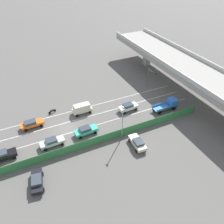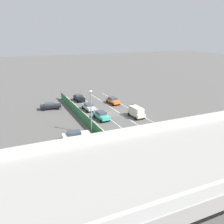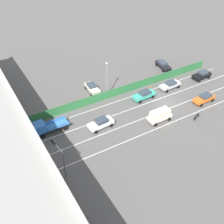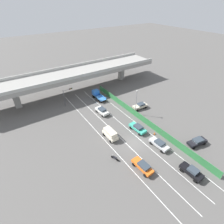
% 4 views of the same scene
% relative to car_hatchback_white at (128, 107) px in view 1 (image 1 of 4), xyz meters
% --- Properties ---
extents(ground_plane, '(300.00, 300.00, 0.00)m').
position_rel_car_hatchback_white_xyz_m(ground_plane, '(0.03, -14.42, -0.95)').
color(ground_plane, '#565451').
extents(lane_line_left_edge, '(0.14, 47.38, 0.01)m').
position_rel_car_hatchback_white_xyz_m(lane_line_left_edge, '(-5.16, -8.73, -0.95)').
color(lane_line_left_edge, silver).
rests_on(lane_line_left_edge, ground).
extents(lane_line_mid_left, '(0.14, 47.38, 0.01)m').
position_rel_car_hatchback_white_xyz_m(lane_line_mid_left, '(-1.70, -8.73, -0.95)').
color(lane_line_mid_left, silver).
rests_on(lane_line_mid_left, ground).
extents(lane_line_mid_right, '(0.14, 47.38, 0.01)m').
position_rel_car_hatchback_white_xyz_m(lane_line_mid_right, '(1.76, -8.73, -0.95)').
color(lane_line_mid_right, silver).
rests_on(lane_line_mid_right, ground).
extents(lane_line_right_edge, '(0.14, 47.38, 0.01)m').
position_rel_car_hatchback_white_xyz_m(lane_line_right_edge, '(5.22, -8.73, -0.95)').
color(lane_line_right_edge, silver).
rests_on(lane_line_right_edge, ground).
extents(elevated_overpass, '(59.59, 10.51, 7.80)m').
position_rel_car_hatchback_white_xyz_m(elevated_overpass, '(0.03, 16.96, 5.23)').
color(elevated_overpass, gray).
rests_on(elevated_overpass, ground).
extents(green_fence, '(0.10, 43.48, 1.78)m').
position_rel_car_hatchback_white_xyz_m(green_fence, '(6.99, -8.73, -0.06)').
color(green_fence, '#2D753D').
rests_on(green_fence, ground).
extents(car_hatchback_white, '(2.23, 4.60, 1.73)m').
position_rel_car_hatchback_white_xyz_m(car_hatchback_white, '(0.00, 0.00, 0.00)').
color(car_hatchback_white, silver).
rests_on(car_hatchback_white, ground).
extents(car_van_cream, '(2.07, 4.38, 2.17)m').
position_rel_car_hatchback_white_xyz_m(car_van_cream, '(-3.59, -9.75, 0.27)').
color(car_van_cream, beige).
rests_on(car_van_cream, ground).
extents(car_taxi_orange, '(2.09, 4.67, 1.55)m').
position_rel_car_hatchback_white_xyz_m(car_taxi_orange, '(-3.36, -20.76, -0.07)').
color(car_taxi_orange, orange).
rests_on(car_taxi_orange, ground).
extents(car_sedan_black, '(2.07, 4.32, 1.65)m').
position_rel_car_hatchback_white_xyz_m(car_sedan_black, '(3.35, -26.71, -0.04)').
color(car_sedan_black, black).
rests_on(car_sedan_black, ground).
extents(car_taxi_teal, '(2.17, 4.74, 1.63)m').
position_rel_car_hatchback_white_xyz_m(car_taxi_teal, '(3.39, -11.43, -0.04)').
color(car_taxi_teal, teal).
rests_on(car_taxi_teal, ground).
extents(car_sedan_silver, '(2.10, 4.66, 1.53)m').
position_rel_car_hatchback_white_xyz_m(car_sedan_silver, '(3.71, -18.25, -0.09)').
color(car_sedan_silver, '#B7BABC').
rests_on(car_sedan_silver, ground).
extents(flatbed_truck_blue, '(2.29, 5.80, 2.38)m').
position_rel_car_hatchback_white_xyz_m(flatbed_truck_blue, '(3.39, 8.57, 0.28)').
color(flatbed_truck_blue, black).
rests_on(flatbed_truck_blue, ground).
extents(motorcycle, '(0.84, 1.88, 0.93)m').
position_rel_car_hatchback_white_xyz_m(motorcycle, '(-6.48, -15.86, -0.49)').
color(motorcycle, black).
rests_on(motorcycle, ground).
extents(parked_sedan_dark, '(4.80, 2.52, 1.51)m').
position_rel_car_hatchback_white_xyz_m(parked_sedan_dark, '(11.31, -22.47, -0.09)').
color(parked_sedan_dark, black).
rests_on(parked_sedan_dark, ground).
extents(parked_sedan_cream, '(4.49, 2.21, 1.60)m').
position_rel_car_hatchback_white_xyz_m(parked_sedan_cream, '(10.79, -3.94, -0.05)').
color(parked_sedan_cream, beige).
rests_on(parked_sedan_cream, ground).
extents(traffic_light, '(3.02, 0.62, 5.35)m').
position_rel_car_hatchback_white_xyz_m(traffic_light, '(-6.16, 9.66, 2.82)').
color(traffic_light, '#47474C').
rests_on(traffic_light, ground).
extents(street_lamp, '(0.60, 0.36, 7.54)m').
position_rel_car_hatchback_white_xyz_m(street_lamp, '(7.58, -5.52, 3.59)').
color(street_lamp, gray).
rests_on(street_lamp, ground).
extents(traffic_cone, '(0.47, 0.47, 0.69)m').
position_rel_car_hatchback_white_xyz_m(traffic_cone, '(5.94, -14.77, -0.63)').
color(traffic_cone, orange).
rests_on(traffic_cone, ground).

